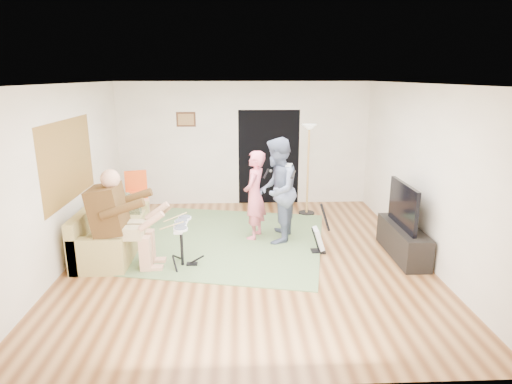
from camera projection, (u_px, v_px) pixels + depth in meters
floor at (247, 256)px, 6.89m from camera, size 6.00×6.00×0.00m
walls at (247, 175)px, 6.54m from camera, size 5.50×6.00×2.70m
ceiling at (246, 84)px, 6.18m from camera, size 6.00×6.00×0.00m
window_blinds at (68, 161)px, 6.56m from camera, size 0.00×2.05×2.05m
doorway at (269, 158)px, 9.52m from camera, size 2.10×0.00×2.10m
picture_frame at (186, 119)px, 9.22m from camera, size 0.42×0.03×0.32m
area_rug at (228, 240)px, 7.55m from camera, size 3.86×3.88×0.02m
sofa at (109, 236)px, 7.05m from camera, size 0.80×1.95×0.79m
drummer at (124, 230)px, 6.36m from camera, size 0.99×0.55×1.52m
drum_kit at (182, 247)px, 6.47m from camera, size 0.39×0.70×0.72m
singer at (255, 195)px, 7.48m from camera, size 0.54×0.67×1.58m
microphone at (266, 174)px, 7.38m from camera, size 0.06×0.06×0.24m
guitarist at (277, 191)px, 7.32m from camera, size 0.87×1.02×1.82m
guitar_held at (289, 172)px, 7.25m from camera, size 0.24×0.61×0.26m
guitar_spare at (319, 238)px, 6.99m from camera, size 0.30×0.27×0.84m
torchiere_lamp at (308, 153)px, 8.68m from camera, size 0.34×0.34×1.87m
dining_chair at (139, 206)px, 8.32m from camera, size 0.54×0.56×1.03m
tv_cabinet at (403, 241)px, 6.86m from camera, size 0.40×1.40×0.50m
television at (403, 205)px, 6.70m from camera, size 0.06×1.07×0.70m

